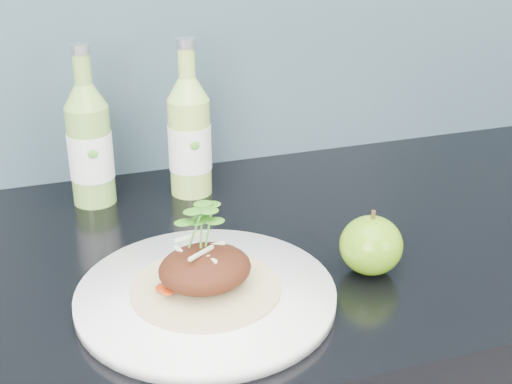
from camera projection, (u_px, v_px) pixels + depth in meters
dinner_plate at (206, 296)px, 0.81m from camera, size 0.32×0.32×0.02m
pork_taco at (205, 267)px, 0.79m from camera, size 0.17×0.17×0.10m
green_apple at (371, 245)px, 0.86m from camera, size 0.09×0.09×0.08m
cider_bottle_left at (90, 145)px, 1.02m from camera, size 0.07×0.07×0.23m
cider_bottle_right at (190, 137)px, 1.05m from camera, size 0.07×0.07×0.23m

